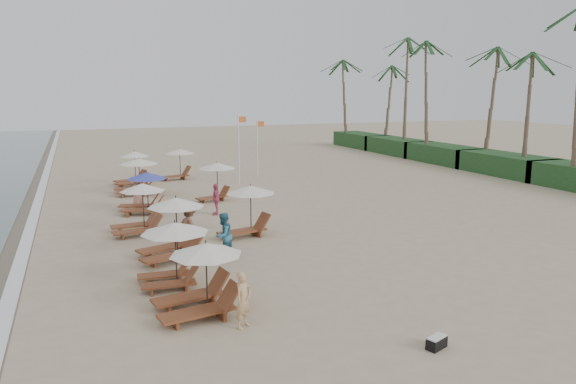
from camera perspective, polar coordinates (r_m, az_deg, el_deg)
name	(u,v)px	position (r m, az deg, el deg)	size (l,w,h in m)	color
ground	(340,263)	(20.36, 5.54, -7.54)	(160.00, 160.00, 0.00)	tan
foam_line	(30,228)	(27.94, -25.89, -3.52)	(0.50, 140.00, 0.02)	white
shrub_hedge	(506,164)	(44.63, 22.32, 2.75)	(3.20, 53.00, 1.60)	#193D1C
palm_row	(506,44)	(45.01, 22.26, 14.46)	(7.00, 52.00, 12.30)	brown
lounger_station_0	(197,282)	(15.81, -9.77, -9.49)	(2.70, 2.31, 2.08)	brown
lounger_station_1	(170,252)	(18.07, -12.50, -6.25)	(2.45, 2.25, 2.14)	brown
lounger_station_2	(169,232)	(20.97, -12.59, -4.18)	(2.74, 2.60, 2.38)	brown
lounger_station_3	(137,212)	(25.02, -15.84, -2.03)	(2.56, 2.04, 2.30)	brown
lounger_station_4	(142,194)	(29.26, -15.34, -0.25)	(2.70, 2.58, 2.17)	brown
lounger_station_5	(135,177)	(34.63, -16.07, 1.54)	(2.88, 2.46, 2.25)	brown
lounger_station_6	(131,171)	(38.14, -16.45, 2.22)	(2.60, 2.57, 2.32)	brown
inland_station_0	(246,208)	(23.70, -4.49, -1.73)	(2.91, 2.24, 2.22)	brown
inland_station_1	(215,177)	(31.65, -7.84, 1.64)	(2.64, 2.24, 2.22)	brown
inland_station_2	(177,162)	(39.81, -11.81, 3.17)	(2.86, 2.24, 2.22)	brown
beachgoer_near	(243,300)	(14.78, -4.79, -11.42)	(0.58, 0.38, 1.60)	tan
beachgoer_mid_a	(223,235)	(20.79, -6.93, -4.63)	(0.86, 0.67, 1.78)	teal
beachgoer_mid_b	(189,227)	(22.10, -10.51, -3.70)	(1.20, 0.69, 1.86)	brown
beachgoer_far_a	(216,199)	(28.05, -7.72, -0.76)	(0.97, 0.40, 1.66)	#CA507A
beachgoer_far_b	(137,192)	(30.51, -15.82, 0.01)	(0.89, 0.58, 1.82)	#B57662
duffel_bag	(437,342)	(14.39, 15.63, -15.23)	(0.63, 0.47, 0.32)	black
flag_pole_near	(239,146)	(36.89, -5.24, 4.96)	(0.60, 0.08, 4.89)	silver
flag_pole_far	(258,145)	(40.22, -3.26, 5.09)	(0.60, 0.08, 4.38)	silver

